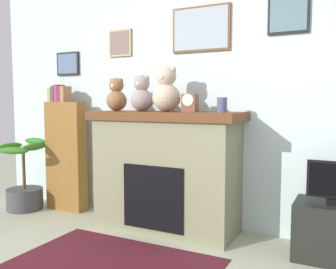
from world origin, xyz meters
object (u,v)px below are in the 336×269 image
teddy_bear_brown (116,96)px  teddy_bear_grey (142,95)px  fireplace (167,171)px  mantel_clock (190,103)px  teddy_bear_tan (166,91)px  potted_plant (24,187)px  bookshelf (66,153)px  candle_jar (222,105)px

teddy_bear_brown → teddy_bear_grey: bearing=-0.0°
fireplace → mantel_clock: bearing=-4.5°
mantel_clock → teddy_bear_tan: (-0.24, 0.00, 0.11)m
potted_plant → teddy_bear_tan: bearing=4.3°
teddy_bear_brown → teddy_bear_tan: bearing=-0.0°
bookshelf → teddy_bear_grey: 1.24m
fireplace → mantel_clock: mantel_clock is taller
fireplace → teddy_bear_tan: size_ratio=3.45×
candle_jar → mantel_clock: 0.30m
bookshelf → teddy_bear_grey: bearing=-4.8°
bookshelf → teddy_bear_grey: teddy_bear_grey is taller
potted_plant → candle_jar: bearing=3.3°
teddy_bear_brown → candle_jar: bearing=0.0°
fireplace → teddy_bear_grey: teddy_bear_grey is taller
mantel_clock → teddy_bear_tan: size_ratio=0.39×
fireplace → bookshelf: (-1.32, 0.07, 0.08)m
fireplace → potted_plant: fireplace is taller
teddy_bear_grey → teddy_bear_tan: teddy_bear_tan is taller
potted_plant → candle_jar: candle_jar is taller
teddy_bear_grey → mantel_clock: bearing=-0.1°
potted_plant → teddy_bear_tan: teddy_bear_tan is taller
fireplace → mantel_clock: (0.25, -0.02, 0.64)m
potted_plant → teddy_bear_brown: 1.58m
fireplace → teddy_bear_brown: (-0.55, -0.02, 0.71)m
bookshelf → teddy_bear_brown: (0.77, -0.09, 0.63)m
fireplace → potted_plant: (-1.75, -0.15, -0.31)m
fireplace → mantel_clock: 0.69m
potted_plant → candle_jar: size_ratio=6.22×
teddy_bear_grey → bookshelf: bearing=175.2°
teddy_bear_tan → teddy_bear_brown: bearing=180.0°
teddy_bear_brown → teddy_bear_tan: teddy_bear_tan is taller
candle_jar → teddy_bear_grey: 0.82m
potted_plant → teddy_bear_brown: bearing=6.3°
bookshelf → teddy_bear_grey: size_ratio=4.08×
potted_plant → teddy_bear_brown: size_ratio=2.45×
fireplace → bookshelf: 1.32m
candle_jar → mantel_clock: size_ratio=0.80×
bookshelf → fireplace: bearing=-3.1°
candle_jar → teddy_bear_brown: size_ratio=0.39×
bookshelf → mantel_clock: 1.67m
teddy_bear_tan → fireplace: bearing=110.5°
teddy_bear_grey → potted_plant: bearing=-174.9°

